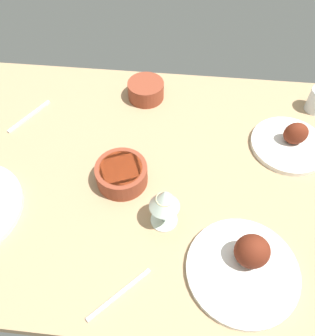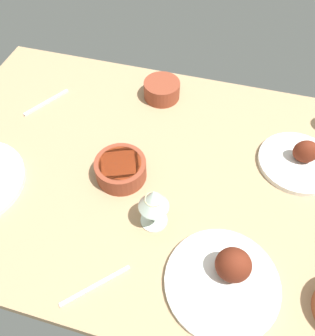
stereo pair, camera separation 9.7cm
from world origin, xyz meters
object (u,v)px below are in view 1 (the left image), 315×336
(bowl_sauce, at_px, (122,174))
(spoon_loose, at_px, (29,116))
(plate_far_side, at_px, (290,142))
(wine_glass, at_px, (165,200))
(fork_loose, at_px, (120,294))
(plate_center_main, at_px, (245,264))
(bowl_cream, at_px, (146,90))

(bowl_sauce, height_order, spoon_loose, bowl_sauce)
(plate_far_side, height_order, bowl_sauce, plate_far_side)
(plate_far_side, xyz_separation_m, bowl_sauce, (0.48, 0.18, 0.01))
(bowl_sauce, bearing_deg, wine_glass, 138.35)
(fork_loose, distance_m, spoon_loose, 0.66)
(plate_center_main, bearing_deg, spoon_loose, -33.17)
(bowl_cream, relative_size, fork_loose, 0.69)
(fork_loose, bearing_deg, plate_far_side, -177.33)
(bowl_cream, height_order, wine_glass, wine_glass)
(bowl_sauce, relative_size, fork_loose, 0.82)
(bowl_cream, distance_m, wine_glass, 0.48)
(plate_center_main, distance_m, spoon_loose, 0.80)
(spoon_loose, bearing_deg, bowl_cream, 140.16)
(plate_far_side, distance_m, plate_center_main, 0.43)
(bowl_sauce, height_order, fork_loose, bowl_sauce)
(bowl_sauce, xyz_separation_m, bowl_cream, (-0.02, -0.35, -0.00))
(plate_center_main, height_order, bowl_cream, plate_center_main)
(bowl_cream, distance_m, fork_loose, 0.67)
(plate_far_side, relative_size, bowl_sauce, 1.58)
(spoon_loose, bearing_deg, plate_center_main, 86.66)
(bowl_sauce, xyz_separation_m, fork_loose, (-0.05, 0.31, -0.03))
(plate_center_main, xyz_separation_m, wine_glass, (0.20, -0.11, 0.07))
(plate_far_side, xyz_separation_m, plate_center_main, (0.15, 0.40, 0.01))
(bowl_sauce, distance_m, bowl_cream, 0.36)
(plate_center_main, bearing_deg, fork_loose, 18.03)
(plate_center_main, xyz_separation_m, bowl_sauce, (0.33, -0.22, 0.01))
(plate_far_side, bearing_deg, bowl_sauce, 20.26)
(wine_glass, xyz_separation_m, fork_loose, (0.08, 0.20, -0.10))
(plate_center_main, height_order, fork_loose, plate_center_main)
(bowl_sauce, bearing_deg, plate_center_main, 146.02)
(plate_center_main, relative_size, fork_loose, 1.52)
(plate_far_side, bearing_deg, spoon_loose, -2.76)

